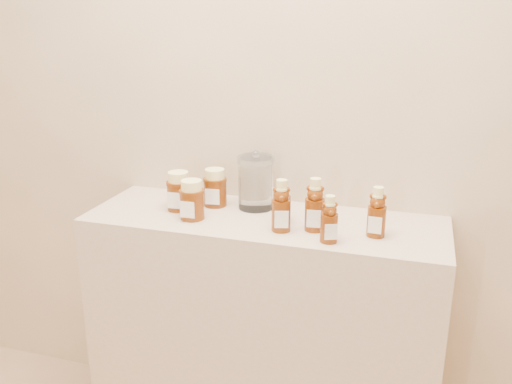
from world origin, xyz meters
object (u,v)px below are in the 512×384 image
(display_table, at_px, (263,335))
(glass_canister, at_px, (256,180))
(bear_bottle_back_left, at_px, (283,198))
(honey_jar_left, at_px, (179,191))
(bear_bottle_front_left, at_px, (281,202))

(display_table, distance_m, glass_canister, 0.56)
(bear_bottle_back_left, bearing_deg, display_table, -169.09)
(display_table, distance_m, honey_jar_left, 0.60)
(display_table, xyz_separation_m, bear_bottle_back_left, (0.07, -0.01, 0.53))
(display_table, height_order, glass_canister, glass_canister)
(display_table, bearing_deg, honey_jar_left, -179.81)
(bear_bottle_back_left, distance_m, bear_bottle_front_left, 0.08)
(bear_bottle_back_left, relative_size, honey_jar_left, 1.19)
(honey_jar_left, height_order, glass_canister, glass_canister)
(bear_bottle_back_left, relative_size, bear_bottle_front_left, 0.86)
(bear_bottle_back_left, bearing_deg, bear_bottle_front_left, -61.86)
(bear_bottle_front_left, bearing_deg, glass_canister, 110.89)
(display_table, relative_size, glass_canister, 5.96)
(bear_bottle_front_left, bearing_deg, bear_bottle_back_left, 84.39)
(display_table, distance_m, bear_bottle_front_left, 0.56)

